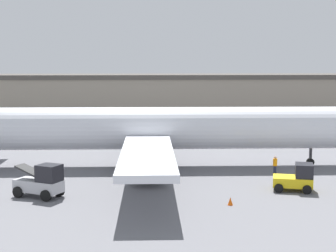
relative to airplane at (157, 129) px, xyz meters
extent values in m
plane|color=slate|center=(1.04, -0.03, -3.59)|extent=(400.00, 400.00, 0.00)
cube|color=gray|center=(13.85, 36.11, 0.02)|extent=(88.56, 13.35, 7.21)
cube|color=#47423D|center=(13.85, 36.11, 3.97)|extent=(88.56, 13.62, 0.70)
cylinder|color=silver|center=(1.04, -0.03, 0.05)|extent=(37.44, 5.03, 3.90)
cube|color=silver|center=(-0.52, 10.20, -0.63)|extent=(4.32, 16.56, 0.50)
cube|color=silver|center=(-1.13, -10.15, -0.63)|extent=(4.32, 16.56, 0.50)
cylinder|color=#939399|center=(-0.59, 7.73, -2.12)|extent=(2.83, 2.25, 2.17)
cylinder|color=#939399|center=(-1.06, -7.68, -2.12)|extent=(2.83, 2.25, 2.17)
cylinder|color=#38383D|center=(14.48, -0.44, -2.74)|extent=(0.28, 0.28, 1.68)
cylinder|color=black|center=(14.48, -0.44, -3.24)|extent=(0.71, 0.37, 0.70)
cylinder|color=#38383D|center=(-0.90, -2.51, -2.74)|extent=(0.28, 0.28, 1.68)
cylinder|color=black|center=(-0.90, -2.51, -3.14)|extent=(0.91, 0.38, 0.90)
cylinder|color=#38383D|center=(-0.75, 2.56, -2.74)|extent=(0.28, 0.28, 1.68)
cylinder|color=black|center=(-0.75, 2.56, -3.14)|extent=(0.91, 0.38, 0.90)
cylinder|color=#1E2338|center=(10.04, -4.22, -3.19)|extent=(0.26, 0.26, 0.79)
cylinder|color=orange|center=(10.04, -4.22, -2.48)|extent=(0.36, 0.36, 0.63)
sphere|color=tan|center=(10.04, -4.22, -2.05)|extent=(0.23, 0.23, 0.23)
cube|color=yellow|center=(9.88, -9.75, -2.89)|extent=(3.30, 2.55, 0.72)
cube|color=black|center=(10.66, -9.97, -2.01)|extent=(1.68, 1.93, 1.03)
cylinder|color=black|center=(10.61, -10.90, -3.25)|extent=(0.73, 0.45, 0.67)
cylinder|color=black|center=(11.11, -9.15, -3.25)|extent=(0.73, 0.45, 0.67)
cylinder|color=black|center=(8.65, -10.34, -3.25)|extent=(0.73, 0.45, 0.67)
cylinder|color=black|center=(9.14, -8.59, -3.25)|extent=(0.73, 0.45, 0.67)
cube|color=#B2B2B7|center=(-8.98, -10.46, -2.76)|extent=(3.81, 2.99, 0.84)
cube|color=black|center=(-8.11, -10.93, -1.74)|extent=(2.00, 1.93, 1.20)
cube|color=#333333|center=(-9.54, -10.16, -1.74)|extent=(2.42, 1.96, 0.83)
cylinder|color=black|center=(-8.26, -11.71, -3.18)|extent=(0.85, 0.63, 0.81)
cylinder|color=black|center=(-7.54, -10.38, -3.18)|extent=(0.85, 0.63, 0.81)
cylinder|color=black|center=(-10.42, -10.54, -3.18)|extent=(0.85, 0.63, 0.81)
cylinder|color=black|center=(-9.71, -9.21, -3.18)|extent=(0.85, 0.63, 0.81)
cone|color=#EF590F|center=(4.41, -13.50, -3.31)|extent=(0.36, 0.36, 0.55)
camera|label=1|loc=(-2.02, -47.18, 5.93)|focal=55.00mm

